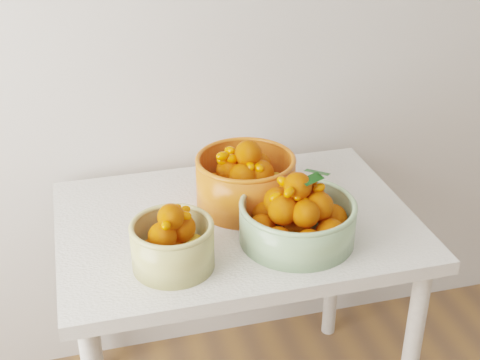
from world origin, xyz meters
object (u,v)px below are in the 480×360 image
Objects in this scene: bowl_cream at (172,243)px; table at (237,247)px; bowl_orange at (245,180)px; bowl_green at (298,217)px.

table is at bearing 40.44° from bowl_cream.
bowl_cream reaches higher than table.
bowl_orange is (0.04, 0.07, 0.18)m from table.
bowl_orange is (0.26, 0.25, 0.01)m from bowl_cream.
bowl_cream is (-0.21, -0.18, 0.17)m from table.
bowl_green reaches higher than table.
bowl_orange is at bearing 57.14° from table.
bowl_cream is at bearing -173.95° from bowl_green.
bowl_cream is at bearing -139.56° from table.
bowl_green is 1.21× the size of bowl_orange.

